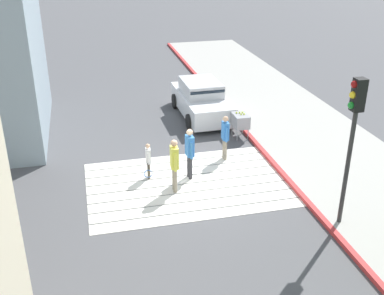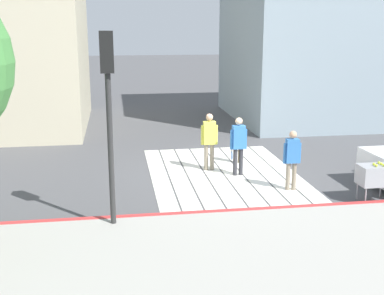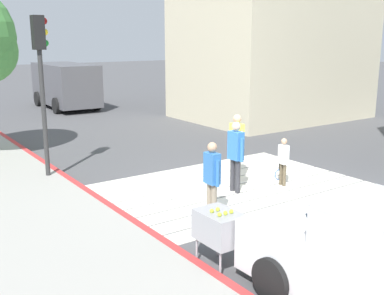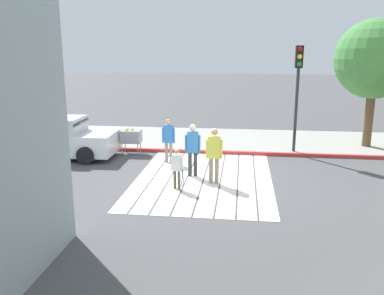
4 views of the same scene
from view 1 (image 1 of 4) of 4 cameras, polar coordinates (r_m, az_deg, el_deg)
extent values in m
plane|color=#4C4C4F|center=(15.37, -0.61, -4.42)|extent=(120.00, 120.00, 0.00)
cube|color=silver|center=(17.03, -2.07, -1.31)|extent=(6.40, 0.50, 0.01)
cube|color=silver|center=(16.55, -1.68, -2.13)|extent=(6.40, 0.50, 0.01)
cube|color=silver|center=(16.07, -1.28, -3.00)|extent=(6.40, 0.50, 0.01)
cube|color=silver|center=(15.60, -0.84, -3.92)|extent=(6.40, 0.50, 0.01)
cube|color=silver|center=(15.13, -0.38, -4.89)|extent=(6.40, 0.50, 0.01)
cube|color=silver|center=(14.67, 0.11, -5.93)|extent=(6.40, 0.50, 0.01)
cube|color=silver|center=(14.22, 0.64, -7.04)|extent=(6.40, 0.50, 0.01)
cube|color=silver|center=(13.77, 1.20, -8.22)|extent=(6.40, 0.50, 0.01)
cube|color=#9E9B93|center=(17.32, 17.76, -1.91)|extent=(4.80, 40.00, 0.12)
cube|color=#BC3333|center=(16.28, 10.61, -2.83)|extent=(0.16, 40.00, 0.13)
cube|color=white|center=(20.70, 1.18, 5.34)|extent=(1.89, 4.34, 0.80)
cube|color=silver|center=(20.62, 1.08, 7.25)|extent=(1.57, 2.10, 0.60)
cube|color=#1E2833|center=(19.80, 1.81, 6.30)|extent=(1.48, 0.36, 0.49)
cylinder|color=black|center=(19.38, -0.27, 3.11)|extent=(0.23, 0.66, 0.66)
cylinder|color=black|center=(19.86, 4.68, 3.58)|extent=(0.23, 0.66, 0.66)
cylinder|color=black|center=(21.80, -2.03, 5.63)|extent=(0.23, 0.66, 0.66)
cylinder|color=black|center=(22.23, 2.43, 6.01)|extent=(0.23, 0.66, 0.66)
cylinder|color=#2D2D2D|center=(13.16, 18.17, -2.73)|extent=(0.12, 0.12, 3.40)
cube|color=black|center=(12.37, 19.47, 6.02)|extent=(0.28, 0.28, 0.84)
sphere|color=maroon|center=(12.20, 19.02, 7.22)|extent=(0.18, 0.18, 0.18)
sphere|color=yellow|center=(12.28, 18.84, 6.03)|extent=(0.18, 0.18, 0.18)
sphere|color=#188429|center=(12.36, 18.67, 4.85)|extent=(0.18, 0.18, 0.18)
cube|color=#99999E|center=(18.61, 5.87, 3.26)|extent=(0.56, 0.80, 0.50)
cylinder|color=#99999E|center=(18.45, 5.47, 1.48)|extent=(0.04, 0.04, 0.45)
cylinder|color=#99999E|center=(18.59, 6.78, 1.60)|extent=(0.04, 0.04, 0.45)
cylinder|color=#99999E|center=(19.00, 4.86, 2.23)|extent=(0.04, 0.04, 0.45)
cylinder|color=#99999E|center=(19.14, 6.13, 2.34)|extent=(0.04, 0.04, 0.45)
sphere|color=#CCE033|center=(18.68, 6.11, 4.27)|extent=(0.07, 0.07, 0.07)
sphere|color=#CCE033|center=(18.64, 5.76, 4.24)|extent=(0.07, 0.07, 0.07)
sphere|color=#CCE033|center=(18.61, 5.41, 4.21)|extent=(0.07, 0.07, 0.07)
sphere|color=#CCE033|center=(18.51, 6.31, 4.05)|extent=(0.07, 0.07, 0.07)
sphere|color=#CCE033|center=(18.47, 5.96, 4.03)|extent=(0.07, 0.07, 0.07)
cylinder|color=gray|center=(14.70, -2.05, -4.03)|extent=(0.13, 0.13, 0.83)
cylinder|color=gray|center=(14.86, -2.16, -3.70)|extent=(0.13, 0.13, 0.83)
cube|color=#D8D84C|center=(14.43, -2.15, -1.20)|extent=(0.24, 0.37, 0.70)
sphere|color=tan|center=(14.22, -2.18, 0.52)|extent=(0.22, 0.22, 0.22)
cylinder|color=#D8D84C|center=(14.27, -2.01, -1.82)|extent=(0.09, 0.09, 0.59)
cylinder|color=#D8D84C|center=(14.65, -2.28, -1.09)|extent=(0.09, 0.09, 0.59)
cylinder|color=#333338|center=(15.47, -0.18, -2.47)|extent=(0.12, 0.12, 0.82)
cylinder|color=#333338|center=(15.62, -0.37, -2.18)|extent=(0.12, 0.12, 0.82)
cube|color=#3372BF|center=(15.22, -0.28, 0.21)|extent=(0.24, 0.37, 0.69)
sphere|color=beige|center=(15.03, -0.29, 1.84)|extent=(0.21, 0.21, 0.21)
cylinder|color=#3372BF|center=(15.06, -0.05, -0.35)|extent=(0.09, 0.09, 0.58)
cylinder|color=#3372BF|center=(15.43, -0.50, 0.29)|extent=(0.09, 0.09, 0.58)
cylinder|color=gray|center=(16.79, 4.04, -0.32)|extent=(0.12, 0.12, 0.77)
cylinder|color=gray|center=(16.94, 3.90, -0.08)|extent=(0.12, 0.12, 0.77)
cube|color=#3372BF|center=(16.58, 4.04, 2.03)|extent=(0.22, 0.35, 0.65)
sphere|color=tan|center=(16.41, 4.09, 3.45)|extent=(0.20, 0.20, 0.20)
cylinder|color=#3372BF|center=(16.43, 4.21, 1.55)|extent=(0.08, 0.08, 0.55)
cylinder|color=#3372BF|center=(16.78, 3.86, 2.08)|extent=(0.08, 0.08, 0.55)
cylinder|color=brown|center=(15.61, -5.23, -2.82)|extent=(0.09, 0.09, 0.58)
cylinder|color=brown|center=(15.72, -5.26, -2.61)|extent=(0.09, 0.09, 0.58)
cube|color=white|center=(15.42, -5.32, -0.96)|extent=(0.18, 0.27, 0.49)
sphere|color=tan|center=(15.28, -5.37, 0.19)|extent=(0.15, 0.15, 0.15)
cylinder|color=white|center=(15.30, -5.28, -1.37)|extent=(0.06, 0.06, 0.41)
cylinder|color=white|center=(15.59, -5.35, -0.87)|extent=(0.06, 0.06, 0.41)
cylinder|color=black|center=(15.41, -5.34, -2.37)|extent=(0.03, 0.03, 0.28)
torus|color=blue|center=(15.52, -5.31, -3.17)|extent=(0.29, 0.05, 0.28)
camera|label=2|loc=(19.87, 45.92, 8.27)|focal=46.47mm
camera|label=3|loc=(24.54, 12.02, 15.43)|focal=44.21mm
camera|label=4|loc=(15.59, -50.33, 2.92)|focal=37.64mm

